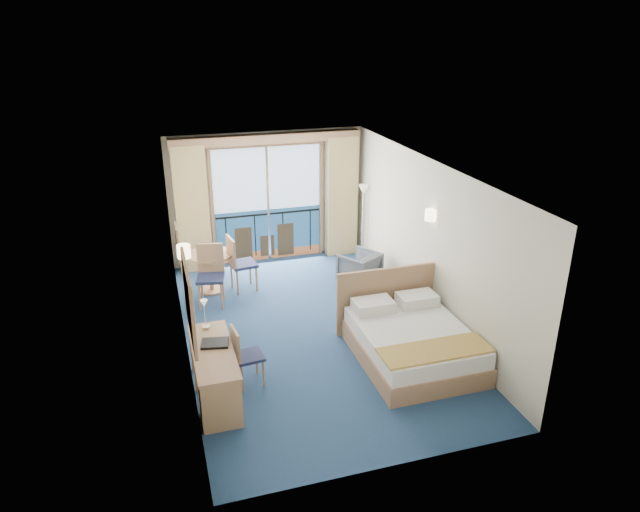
{
  "coord_description": "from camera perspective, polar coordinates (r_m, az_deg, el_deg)",
  "views": [
    {
      "loc": [
        -2.24,
        -7.89,
        4.69
      ],
      "look_at": [
        0.21,
        0.2,
        1.21
      ],
      "focal_mm": 32.0,
      "sensor_mm": 36.0,
      "label": 1
    }
  ],
  "objects": [
    {
      "name": "desk_chair",
      "position": [
        7.98,
        -7.68,
        -9.57
      ],
      "size": [
        0.42,
        0.42,
        0.88
      ],
      "rotation": [
        0.0,
        0.0,
        1.68
      ],
      "color": "#1D2345",
      "rests_on": "ground"
    },
    {
      "name": "nightstand",
      "position": [
        9.97,
        8.7,
        -4.08
      ],
      "size": [
        0.45,
        0.43,
        0.59
      ],
      "primitive_type": "cube",
      "color": "tan",
      "rests_on": "ground"
    },
    {
      "name": "bed",
      "position": [
        8.69,
        9.09,
        -8.3
      ],
      "size": [
        1.72,
        2.04,
        1.08
      ],
      "color": "#A17D57",
      "rests_on": "ground"
    },
    {
      "name": "sconce_left",
      "position": [
        7.83,
        -13.47,
        0.45
      ],
      "size": [
        0.18,
        0.18,
        0.18
      ],
      "primitive_type": "cylinder",
      "color": "beige",
      "rests_on": "room_walls"
    },
    {
      "name": "armchair",
      "position": [
        11.01,
        3.95,
        -1.16
      ],
      "size": [
        0.92,
        0.92,
        0.62
      ],
      "primitive_type": "imported",
      "rotation": [
        0.0,
        0.0,
        3.68
      ],
      "color": "#474F57",
      "rests_on": "ground"
    },
    {
      "name": "curtain_right",
      "position": [
        12.09,
        2.16,
        5.93
      ],
      "size": [
        0.65,
        0.22,
        2.55
      ],
      "primitive_type": "cube",
      "color": "tan",
      "rests_on": "room_walls"
    },
    {
      "name": "balcony_door",
      "position": [
        11.87,
        -5.24,
        4.88
      ],
      "size": [
        2.36,
        0.03,
        2.52
      ],
      "color": "navy",
      "rests_on": "room_walls"
    },
    {
      "name": "floor",
      "position": [
        9.45,
        -0.86,
        -7.4
      ],
      "size": [
        6.5,
        6.5,
        0.0
      ],
      "primitive_type": "plane",
      "color": "navy",
      "rests_on": "ground"
    },
    {
      "name": "folder",
      "position": [
        7.78,
        -10.46,
        -8.56
      ],
      "size": [
        0.4,
        0.33,
        0.03
      ],
      "primitive_type": "cube",
      "rotation": [
        0.0,
        0.0,
        -0.19
      ],
      "color": "black",
      "rests_on": "desk"
    },
    {
      "name": "floor_lamp",
      "position": [
        11.85,
        4.32,
        5.27
      ],
      "size": [
        0.22,
        0.22,
        1.61
      ],
      "color": "silver",
      "rests_on": "ground"
    },
    {
      "name": "wall_print",
      "position": [
        8.9,
        -14.04,
        1.35
      ],
      "size": [
        0.04,
        0.42,
        0.52
      ],
      "color": "#A17D57",
      "rests_on": "room_walls"
    },
    {
      "name": "room_walls",
      "position": [
        8.71,
        -0.93,
        2.81
      ],
      "size": [
        4.04,
        6.54,
        2.72
      ],
      "color": "beige",
      "rests_on": "ground"
    },
    {
      "name": "curtain_left",
      "position": [
        11.5,
        -12.66,
        4.53
      ],
      "size": [
        0.65,
        0.22,
        2.55
      ],
      "primitive_type": "cube",
      "color": "tan",
      "rests_on": "room_walls"
    },
    {
      "name": "round_table",
      "position": [
        10.72,
        -10.94,
        -0.66
      ],
      "size": [
        0.84,
        0.84,
        0.75
      ],
      "color": "#A17D57",
      "rests_on": "ground"
    },
    {
      "name": "table_chair_b",
      "position": [
        10.26,
        -10.89,
        -1.49
      ],
      "size": [
        0.55,
        0.56,
        1.09
      ],
      "rotation": [
        0.0,
        0.0,
        -0.2
      ],
      "color": "#1D2345",
      "rests_on": "ground"
    },
    {
      "name": "desk_lamp",
      "position": [
        8.04,
        -11.48,
        -5.14
      ],
      "size": [
        0.11,
        0.11,
        0.42
      ],
      "color": "silver",
      "rests_on": "desk"
    },
    {
      "name": "table_chair_a",
      "position": [
        10.66,
        -8.19,
        -0.44
      ],
      "size": [
        0.53,
        0.52,
        1.07
      ],
      "rotation": [
        0.0,
        0.0,
        1.71
      ],
      "color": "#1D2345",
      "rests_on": "ground"
    },
    {
      "name": "phone",
      "position": [
        9.84,
        8.59,
        -2.27
      ],
      "size": [
        0.21,
        0.18,
        0.08
      ],
      "primitive_type": "cube",
      "rotation": [
        0.0,
        0.0,
        -0.2
      ],
      "color": "beige",
      "rests_on": "nightstand"
    },
    {
      "name": "mirror",
      "position": [
        7.13,
        -12.96,
        -4.39
      ],
      "size": [
        0.05,
        1.25,
        0.95
      ],
      "color": "#A17D57",
      "rests_on": "room_walls"
    },
    {
      "name": "sconce_right",
      "position": [
        9.25,
        11.0,
        4.05
      ],
      "size": [
        0.18,
        0.18,
        0.18
      ],
      "primitive_type": "cylinder",
      "color": "beige",
      "rests_on": "room_walls"
    },
    {
      "name": "pelmet",
      "position": [
        11.42,
        -5.33,
        11.6
      ],
      "size": [
        3.8,
        0.25,
        0.18
      ],
      "primitive_type": "cube",
      "color": "#A17D57",
      "rests_on": "room_walls"
    },
    {
      "name": "desk",
      "position": [
        7.5,
        -10.1,
        -12.91
      ],
      "size": [
        0.53,
        1.54,
        0.72
      ],
      "color": "#A17D57",
      "rests_on": "ground"
    }
  ]
}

